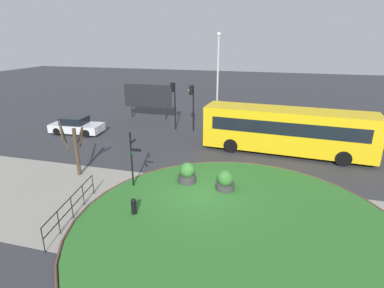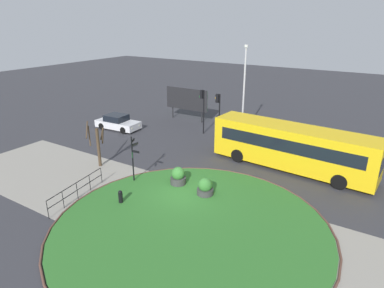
% 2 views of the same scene
% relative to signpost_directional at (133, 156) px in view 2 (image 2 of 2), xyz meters
% --- Properties ---
extents(ground, '(120.00, 120.00, 0.00)m').
position_rel_signpost_directional_xyz_m(ground, '(3.70, 0.25, -1.83)').
color(ground, '#333338').
extents(sidewalk_paving, '(32.00, 7.51, 0.02)m').
position_rel_signpost_directional_xyz_m(sidewalk_paving, '(3.70, -1.99, -1.82)').
color(sidewalk_paving, gray).
rests_on(sidewalk_paving, ground).
extents(grass_island, '(14.16, 14.16, 0.10)m').
position_rel_signpost_directional_xyz_m(grass_island, '(5.92, -2.39, -1.78)').
color(grass_island, '#2D6B28').
rests_on(grass_island, ground).
extents(grass_kerb_ring, '(14.47, 14.47, 0.11)m').
position_rel_signpost_directional_xyz_m(grass_kerb_ring, '(5.92, -2.39, -1.78)').
color(grass_kerb_ring, brown).
rests_on(grass_kerb_ring, ground).
extents(signpost_directional, '(0.78, 1.06, 3.15)m').
position_rel_signpost_directional_xyz_m(signpost_directional, '(0.00, 0.00, 0.00)').
color(signpost_directional, black).
rests_on(signpost_directional, ground).
extents(bollard_foreground, '(0.25, 0.25, 0.87)m').
position_rel_signpost_directional_xyz_m(bollard_foreground, '(1.22, -2.58, -1.39)').
color(bollard_foreground, black).
rests_on(bollard_foreground, ground).
extents(railing_grass_edge, '(0.76, 4.56, 1.09)m').
position_rel_signpost_directional_xyz_m(railing_grass_edge, '(-1.32, -3.55, -1.13)').
color(railing_grass_edge, black).
rests_on(railing_grass_edge, ground).
extents(bus_yellow, '(11.50, 3.34, 3.12)m').
position_rel_signpost_directional_xyz_m(bus_yellow, '(8.04, 7.53, -0.15)').
color(bus_yellow, yellow).
rests_on(bus_yellow, ground).
extents(car_near_lane, '(4.43, 2.15, 1.41)m').
position_rel_signpost_directional_xyz_m(car_near_lane, '(-8.98, 7.79, -1.19)').
color(car_near_lane, silver).
rests_on(car_near_lane, ground).
extents(traffic_light_near, '(0.49, 0.27, 4.10)m').
position_rel_signpost_directional_xyz_m(traffic_light_near, '(-1.34, 11.01, 1.16)').
color(traffic_light_near, black).
rests_on(traffic_light_near, ground).
extents(traffic_light_far, '(0.49, 0.29, 3.94)m').
position_rel_signpost_directional_xyz_m(traffic_light_far, '(0.31, 10.94, 1.05)').
color(traffic_light_far, black).
rests_on(traffic_light_far, ground).
extents(lamppost_tall, '(0.32, 0.32, 8.12)m').
position_rel_signpost_directional_xyz_m(lamppost_tall, '(2.33, 11.77, 2.52)').
color(lamppost_tall, '#B7B7BC').
rests_on(lamppost_tall, ground).
extents(billboard_left, '(4.94, 0.22, 3.39)m').
position_rel_signpost_directional_xyz_m(billboard_left, '(-4.99, 13.99, 0.39)').
color(billboard_left, black).
rests_on(billboard_left, ground).
extents(planter_near_signpost, '(1.01, 1.01, 1.15)m').
position_rel_signpost_directional_xyz_m(planter_near_signpost, '(4.87, 0.87, -1.32)').
color(planter_near_signpost, '#383838').
rests_on(planter_near_signpost, ground).
extents(planter_kerbside, '(1.01, 1.01, 1.24)m').
position_rel_signpost_directional_xyz_m(planter_kerbside, '(2.69, 1.16, -1.28)').
color(planter_kerbside, '#383838').
rests_on(planter_kerbside, ground).
extents(street_tree_bare, '(1.56, 1.56, 3.28)m').
position_rel_signpost_directional_xyz_m(street_tree_bare, '(-3.85, 0.55, -0.09)').
color(street_tree_bare, '#423323').
rests_on(street_tree_bare, ground).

